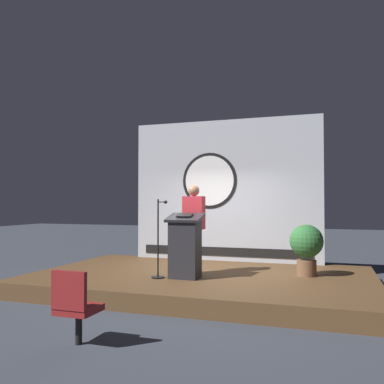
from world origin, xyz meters
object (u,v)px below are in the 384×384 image
Objects in this scene: podium at (185,246)px; audience_chair_left at (75,304)px; speaker_person at (194,228)px; potted_plant at (306,245)px; microphone_stand at (159,250)px.

podium is 2.97m from audience_chair_left.
speaker_person is (0.01, 0.48, 0.30)m from podium.
speaker_person is 2.15m from potted_plant.
podium reaches higher than potted_plant.
potted_plant is (2.09, 0.93, 0.00)m from podium.
microphone_stand is 1.61× the size of audience_chair_left.
speaker_person reaches higher than microphone_stand.
speaker_person is at bearing 84.52° from audience_chair_left.
speaker_person is at bearing 50.31° from microphone_stand.
podium is 0.49m from microphone_stand.
podium is at bearing 11.95° from microphone_stand.
speaker_person reaches higher than potted_plant.
speaker_person is at bearing 88.80° from podium.
podium is 1.33× the size of audience_chair_left.
podium is 0.82× the size of microphone_stand.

